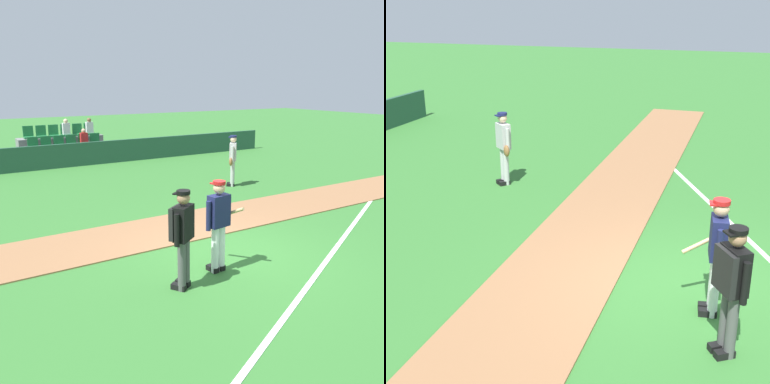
# 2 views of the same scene
# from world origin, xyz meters

# --- Properties ---
(ground_plane) EXTENTS (80.00, 80.00, 0.00)m
(ground_plane) POSITION_xyz_m (0.00, 0.00, 0.00)
(ground_plane) COLOR #33702D
(infield_dirt_path) EXTENTS (28.00, 2.00, 0.03)m
(infield_dirt_path) POSITION_xyz_m (0.00, 2.08, 0.01)
(infield_dirt_path) COLOR #936642
(infield_dirt_path) RESTS_ON ground
(foul_line_chalk) EXTENTS (10.78, 5.46, 0.01)m
(foul_line_chalk) POSITION_xyz_m (3.00, -0.50, 0.01)
(foul_line_chalk) COLOR white
(foul_line_chalk) RESTS_ON ground
(dugout_fence) EXTENTS (20.00, 0.16, 1.01)m
(dugout_fence) POSITION_xyz_m (0.00, 11.20, 0.50)
(dugout_fence) COLOR #234C38
(dugout_fence) RESTS_ON ground
(stadium_bleachers) EXTENTS (3.90, 2.10, 1.90)m
(stadium_bleachers) POSITION_xyz_m (0.02, 12.66, 0.50)
(stadium_bleachers) COLOR slate
(stadium_bleachers) RESTS_ON ground
(batter_navy_jersey) EXTENTS (0.72, 0.75, 1.76)m
(batter_navy_jersey) POSITION_xyz_m (-0.53, -0.43, 0.97)
(batter_navy_jersey) COLOR white
(batter_navy_jersey) RESTS_ON ground
(umpire_home_plate) EXTENTS (0.53, 0.47, 1.76)m
(umpire_home_plate) POSITION_xyz_m (-1.44, -0.67, 1.00)
(umpire_home_plate) COLOR #4C4C4C
(umpire_home_plate) RESTS_ON ground
(runner_grey_jersey) EXTENTS (0.54, 0.52, 1.76)m
(runner_grey_jersey) POSITION_xyz_m (3.75, 4.85, 0.96)
(runner_grey_jersey) COLOR #B2B2B2
(runner_grey_jersey) RESTS_ON ground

